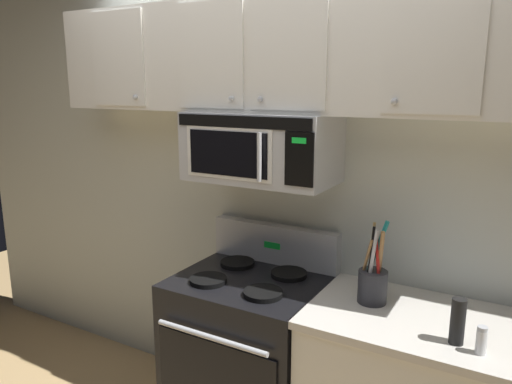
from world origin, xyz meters
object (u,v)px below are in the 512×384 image
pepper_mill (458,321)px  utensil_crock_charcoal (373,282)px  salt_shaker (481,340)px  over_range_microwave (261,147)px  stove_range (250,354)px

pepper_mill → utensil_crock_charcoal: bearing=153.3°
salt_shaker → over_range_microwave: bearing=164.8°
stove_range → pepper_mill: (1.03, -0.15, 0.53)m
over_range_microwave → utensil_crock_charcoal: bearing=-6.3°
salt_shaker → utensil_crock_charcoal: bearing=154.2°
stove_range → utensil_crock_charcoal: 0.83m
utensil_crock_charcoal → salt_shaker: bearing=-25.8°
stove_range → salt_shaker: (1.12, -0.19, 0.49)m
over_range_microwave → utensil_crock_charcoal: over_range_microwave is taller
salt_shaker → pepper_mill: pepper_mill is taller
utensil_crock_charcoal → pepper_mill: bearing=-26.7°
stove_range → over_range_microwave: bearing=90.1°
utensil_crock_charcoal → over_range_microwave: bearing=173.7°
stove_range → pepper_mill: size_ratio=6.02×
over_range_microwave → salt_shaker: over_range_microwave is taller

